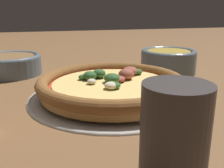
# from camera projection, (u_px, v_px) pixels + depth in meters

# --- Properties ---
(ground_plane) EXTENTS (3.00, 3.00, 0.00)m
(ground_plane) POSITION_uv_depth(u_px,v_px,m) (112.00, 98.00, 0.50)
(ground_plane) COLOR brown
(pizza_tray) EXTENTS (0.31, 0.31, 0.01)m
(pizza_tray) POSITION_uv_depth(u_px,v_px,m) (112.00, 96.00, 0.50)
(pizza_tray) COLOR #B7B2A8
(pizza_tray) RESTS_ON ground_plane
(pizza) EXTENTS (0.28, 0.28, 0.04)m
(pizza) POSITION_uv_depth(u_px,v_px,m) (112.00, 85.00, 0.49)
(pizza) COLOR tan
(pizza) RESTS_ON pizza_tray
(bowl_near) EXTENTS (0.14, 0.14, 0.06)m
(bowl_near) POSITION_uv_depth(u_px,v_px,m) (168.00, 60.00, 0.68)
(bowl_near) COLOR slate
(bowl_near) RESTS_ON ground_plane
(bowl_far) EXTENTS (0.15, 0.15, 0.05)m
(bowl_far) POSITION_uv_depth(u_px,v_px,m) (10.00, 64.00, 0.67)
(bowl_far) COLOR slate
(bowl_far) RESTS_ON ground_plane
(drinking_cup) EXTENTS (0.06, 0.06, 0.10)m
(drinking_cup) POSITION_uv_depth(u_px,v_px,m) (174.00, 137.00, 0.24)
(drinking_cup) COLOR #383333
(drinking_cup) RESTS_ON ground_plane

